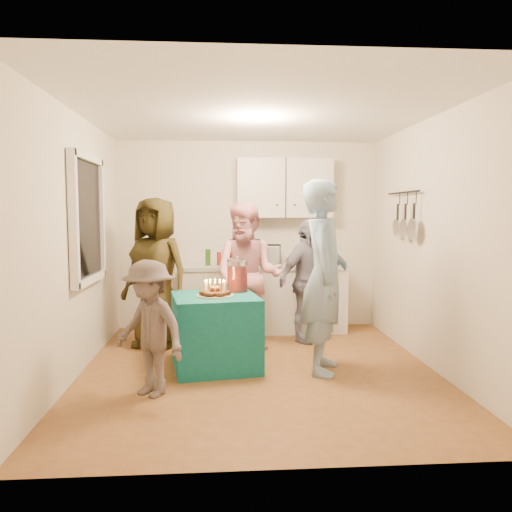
{
  "coord_description": "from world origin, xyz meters",
  "views": [
    {
      "loc": [
        -0.39,
        -5.0,
        1.62
      ],
      "look_at": [
        0.0,
        0.35,
        1.15
      ],
      "focal_mm": 35.0,
      "sensor_mm": 36.0,
      "label": 1
    }
  ],
  "objects": [
    {
      "name": "ceiling",
      "position": [
        0.0,
        0.0,
        2.6
      ],
      "size": [
        4.0,
        4.0,
        0.0
      ],
      "primitive_type": "plane",
      "color": "white",
      "rests_on": "floor"
    },
    {
      "name": "donut_cake",
      "position": [
        -0.44,
        0.09,
        0.85
      ],
      "size": [
        0.38,
        0.38,
        0.18
      ],
      "primitive_type": null,
      "color": "#381C0C",
      "rests_on": "party_table"
    },
    {
      "name": "child_near_left",
      "position": [
        -1.01,
        -0.63,
        0.6
      ],
      "size": [
        0.89,
        0.84,
        1.21
      ],
      "primitive_type": "imported",
      "rotation": [
        0.0,
        0.0,
        -0.69
      ],
      "color": "#4C403D",
      "rests_on": "floor"
    },
    {
      "name": "punch_jar",
      "position": [
        -0.2,
        0.37,
        0.93
      ],
      "size": [
        0.22,
        0.22,
        0.34
      ],
      "primitive_type": "cylinder",
      "color": "#B9110E",
      "rests_on": "party_table"
    },
    {
      "name": "right_wall",
      "position": [
        1.8,
        0.0,
        1.3
      ],
      "size": [
        4.0,
        4.0,
        0.0
      ],
      "primitive_type": "plane",
      "color": "silver",
      "rests_on": "floor"
    },
    {
      "name": "left_wall",
      "position": [
        -1.8,
        0.0,
        1.3
      ],
      "size": [
        4.0,
        4.0,
        0.0
      ],
      "primitive_type": "plane",
      "color": "silver",
      "rests_on": "floor"
    },
    {
      "name": "woman_back_center",
      "position": [
        -0.06,
        0.82,
        0.87
      ],
      "size": [
        1.01,
        0.89,
        1.74
      ],
      "primitive_type": "imported",
      "rotation": [
        0.0,
        0.0,
        -0.32
      ],
      "color": "#D66F85",
      "rests_on": "floor"
    },
    {
      "name": "party_table",
      "position": [
        -0.44,
        0.13,
        0.38
      ],
      "size": [
        0.97,
        0.97,
        0.76
      ],
      "primitive_type": "cube",
      "rotation": [
        0.0,
        0.0,
        0.16
      ],
      "color": "#0F6363",
      "rests_on": "floor"
    },
    {
      "name": "woman_back_right",
      "position": [
        0.69,
        1.12,
        0.77
      ],
      "size": [
        0.95,
        0.84,
        1.54
      ],
      "primitive_type": "imported",
      "rotation": [
        0.0,
        0.0,
        0.65
      ],
      "color": "#130F33",
      "rests_on": "floor"
    },
    {
      "name": "man_birthday",
      "position": [
        0.66,
        -0.07,
        0.97
      ],
      "size": [
        0.62,
        0.8,
        1.95
      ],
      "primitive_type": "imported",
      "rotation": [
        0.0,
        0.0,
        1.34
      ],
      "color": "#86A3C3",
      "rests_on": "floor"
    },
    {
      "name": "upper_cabinet",
      "position": [
        0.5,
        1.85,
        1.95
      ],
      "size": [
        1.3,
        0.3,
        0.8
      ],
      "primitive_type": "cube",
      "color": "white",
      "rests_on": "back_wall"
    },
    {
      "name": "pot_rack",
      "position": [
        1.72,
        0.7,
        1.6
      ],
      "size": [
        0.12,
        1.0,
        0.6
      ],
      "primitive_type": "cube",
      "color": "black",
      "rests_on": "right_wall"
    },
    {
      "name": "microwave",
      "position": [
        0.19,
        1.7,
        1.05
      ],
      "size": [
        0.54,
        0.41,
        0.27
      ],
      "primitive_type": "imported",
      "rotation": [
        0.0,
        0.0,
        -0.17
      ],
      "color": "white",
      "rests_on": "countertop"
    },
    {
      "name": "window_night",
      "position": [
        -1.77,
        0.3,
        1.55
      ],
      "size": [
        0.04,
        1.0,
        1.2
      ],
      "primitive_type": "cube",
      "color": "black",
      "rests_on": "left_wall"
    },
    {
      "name": "countertop",
      "position": [
        0.2,
        1.7,
        0.89
      ],
      "size": [
        2.24,
        0.62,
        0.05
      ],
      "primitive_type": "cube",
      "color": "beige",
      "rests_on": "counter"
    },
    {
      "name": "floor",
      "position": [
        0.0,
        0.0,
        0.0
      ],
      "size": [
        4.0,
        4.0,
        0.0
      ],
      "primitive_type": "plane",
      "color": "brown",
      "rests_on": "ground"
    },
    {
      "name": "back_wall",
      "position": [
        0.0,
        2.0,
        1.3
      ],
      "size": [
        3.6,
        3.6,
        0.0
      ],
      "primitive_type": "plane",
      "color": "silver",
      "rests_on": "floor"
    },
    {
      "name": "counter",
      "position": [
        0.2,
        1.7,
        0.43
      ],
      "size": [
        2.2,
        0.58,
        0.86
      ],
      "primitive_type": "cube",
      "color": "white",
      "rests_on": "floor"
    },
    {
      "name": "woman_back_left",
      "position": [
        -1.16,
        1.02,
        0.9
      ],
      "size": [
        1.05,
        0.93,
        1.8
      ],
      "primitive_type": "imported",
      "rotation": [
        0.0,
        0.0,
        -0.51
      ],
      "color": "#524517",
      "rests_on": "floor"
    }
  ]
}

